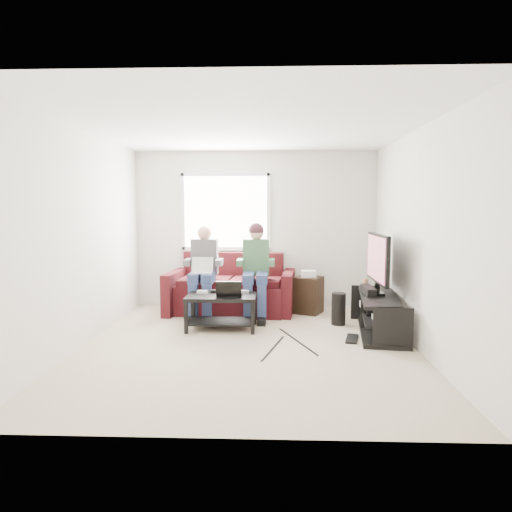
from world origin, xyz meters
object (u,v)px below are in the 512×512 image
object	(u,v)px
tv	(378,260)
end_table	(309,294)
coffee_table	(221,304)
tv_stand	(378,316)
sofa	(232,291)
subwoofer	(338,309)

from	to	relation	value
tv	end_table	distance (m)	1.49
coffee_table	tv_stand	world-z (taller)	tv_stand
tv_stand	tv	size ratio (longest dim) A/B	1.45
coffee_table	end_table	size ratio (longest dim) A/B	1.39
end_table	sofa	bearing A→B (deg)	177.19
subwoofer	end_table	size ratio (longest dim) A/B	0.67
tv	end_table	world-z (taller)	tv
coffee_table	subwoofer	size ratio (longest dim) A/B	2.07
sofa	end_table	bearing A→B (deg)	-2.81
tv_stand	end_table	size ratio (longest dim) A/B	2.35
sofa	tv_stand	world-z (taller)	sofa
sofa	end_table	distance (m)	1.23
coffee_table	subwoofer	distance (m)	1.68
coffee_table	tv_stand	bearing A→B (deg)	-3.49
subwoofer	coffee_table	bearing A→B (deg)	-169.99
tv	subwoofer	bearing A→B (deg)	145.43
coffee_table	tv	size ratio (longest dim) A/B	0.86
coffee_table	tv_stand	xyz separation A→B (m)	(2.11, -0.13, -0.12)
tv_stand	tv	world-z (taller)	tv
sofa	coffee_table	bearing A→B (deg)	-92.55
coffee_table	tv	xyz separation A→B (m)	(2.11, -0.03, 0.62)
sofa	subwoofer	size ratio (longest dim) A/B	4.52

